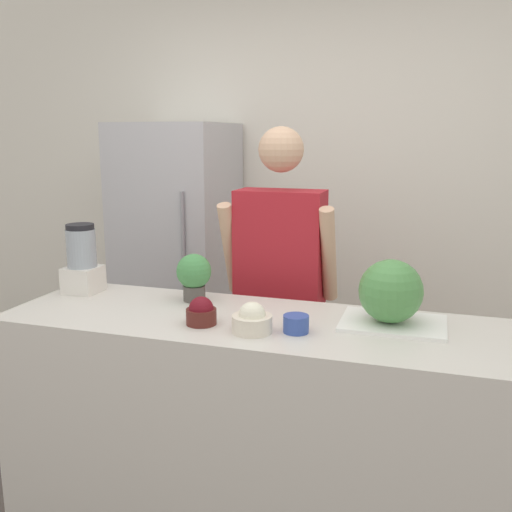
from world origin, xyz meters
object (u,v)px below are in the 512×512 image
(bowl_cream, at_px, (252,320))
(bowl_small_blue, at_px, (296,324))
(bowl_cherries, at_px, (201,313))
(person, at_px, (280,293))
(watermelon, at_px, (391,291))
(potted_plant, at_px, (194,275))
(blender, at_px, (82,261))
(refrigerator, at_px, (179,258))

(bowl_cream, height_order, bowl_small_blue, bowl_cream)
(bowl_cherries, bearing_deg, bowl_small_blue, 2.97)
(person, height_order, watermelon, person)
(person, relative_size, watermelon, 6.94)
(watermelon, bearing_deg, bowl_cherries, -163.57)
(person, bearing_deg, potted_plant, -121.04)
(blender, bearing_deg, watermelon, -2.36)
(bowl_cream, bearing_deg, watermelon, 25.81)
(person, distance_m, blender, 0.96)
(watermelon, height_order, bowl_small_blue, watermelon)
(bowl_cream, height_order, potted_plant, potted_plant)
(person, xyz_separation_m, bowl_cherries, (-0.11, -0.73, 0.11))
(bowl_cream, relative_size, blender, 0.47)
(refrigerator, xyz_separation_m, bowl_cream, (0.96, -1.40, 0.11))
(bowl_small_blue, bearing_deg, refrigerator, 129.45)
(bowl_cherries, distance_m, potted_plant, 0.33)
(potted_plant, bearing_deg, person, 58.96)
(bowl_small_blue, xyz_separation_m, blender, (-1.07, 0.24, 0.12))
(blender, height_order, potted_plant, blender)
(bowl_small_blue, relative_size, potted_plant, 0.46)
(bowl_cream, relative_size, bowl_small_blue, 1.57)
(person, bearing_deg, refrigerator, 143.24)
(person, height_order, bowl_cream, person)
(refrigerator, xyz_separation_m, bowl_cherries, (0.75, -1.37, 0.11))
(refrigerator, xyz_separation_m, potted_plant, (0.59, -1.09, 0.19))
(bowl_cream, bearing_deg, refrigerator, 124.42)
(person, bearing_deg, bowl_cream, -82.41)
(refrigerator, distance_m, watermelon, 1.86)
(person, distance_m, watermelon, 0.81)
(bowl_cream, xyz_separation_m, bowl_small_blue, (0.16, 0.05, -0.01))
(watermelon, distance_m, bowl_cherries, 0.73)
(person, xyz_separation_m, potted_plant, (-0.27, -0.45, 0.18))
(refrigerator, height_order, bowl_cream, refrigerator)
(bowl_small_blue, height_order, potted_plant, potted_plant)
(refrigerator, bearing_deg, bowl_cream, -55.58)
(refrigerator, relative_size, person, 1.02)
(watermelon, distance_m, bowl_cream, 0.54)
(person, bearing_deg, bowl_cherries, -98.76)
(watermelon, height_order, bowl_cream, watermelon)
(refrigerator, relative_size, bowl_small_blue, 17.95)
(person, bearing_deg, watermelon, -42.47)
(watermelon, bearing_deg, bowl_small_blue, -150.13)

